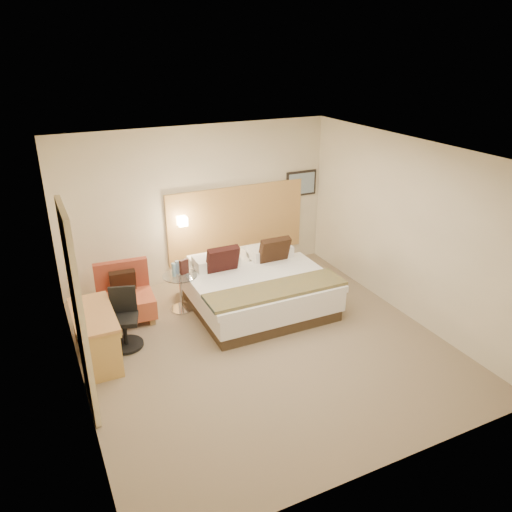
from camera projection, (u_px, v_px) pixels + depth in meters
name	position (u px, v px, depth m)	size (l,w,h in m)	color
floor	(262.00, 345.00, 7.04)	(4.80, 5.00, 0.02)	#816F57
ceiling	(264.00, 153.00, 5.96)	(4.80, 5.00, 0.02)	white
wall_back	(198.00, 205.00, 8.58)	(4.80, 0.02, 2.70)	beige
wall_front	(388.00, 358.00, 4.42)	(4.80, 0.02, 2.70)	beige
wall_left	(69.00, 294.00, 5.55)	(0.02, 5.00, 2.70)	beige
wall_right	(407.00, 229.00, 7.45)	(0.02, 5.00, 2.70)	beige
headboard_panel	(237.00, 221.00, 8.98)	(2.60, 0.04, 1.30)	tan
art_frame	(301.00, 183.00, 9.30)	(0.62, 0.03, 0.47)	black
art_canvas	(302.00, 184.00, 9.28)	(0.54, 0.01, 0.39)	#758DA2
lamp_arm	(181.00, 220.00, 8.45)	(0.02, 0.02, 0.12)	silver
lamp_shade	(182.00, 221.00, 8.40)	(0.15, 0.15, 0.15)	#FFEDC6
curtain	(78.00, 313.00, 5.41)	(0.06, 0.90, 2.42)	beige
bottle_a	(174.00, 270.00, 7.65)	(0.06, 0.06, 0.22)	#8DC0D9
bottle_b	(177.00, 267.00, 7.74)	(0.06, 0.06, 0.22)	#87AAD0
menu_folder	(184.00, 267.00, 7.73)	(0.14, 0.05, 0.24)	#3B1B18
bed	(256.00, 287.00, 7.94)	(2.13, 2.04, 1.02)	#3C2D1E
lounge_chair	(125.00, 298.00, 7.60)	(0.86, 0.76, 0.86)	#A5804E
side_table	(181.00, 290.00, 7.83)	(0.69, 0.69, 0.60)	silver
desk	(96.00, 323.00, 6.51)	(0.53, 1.14, 0.71)	#C1854B
desk_chair	(124.00, 323.00, 6.90)	(0.59, 0.59, 0.84)	black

